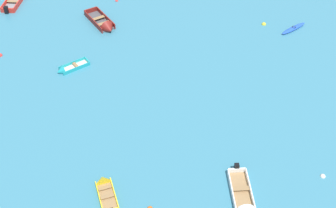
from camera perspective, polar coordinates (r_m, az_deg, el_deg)
rowboat_yellow_back_row_left at (r=28.67m, az=-8.46°, el=-10.84°), size 2.26×2.92×0.95m
rowboat_white_cluster_inner at (r=27.96m, az=10.07°, el=-12.88°), size 2.17×4.16×1.15m
kayak_blue_far_right at (r=43.92m, az=16.40°, el=9.67°), size 2.52×2.81×0.31m
rowboat_turquoise_midfield_right at (r=37.98m, az=-13.37°, el=4.53°), size 2.63×2.75×0.88m
rowboat_maroon_midfield_left at (r=42.93m, az=-8.46°, el=10.38°), size 4.20×4.21×1.34m
mooring_buoy_near_foreground at (r=30.82m, az=19.94°, el=-9.08°), size 0.36×0.36×0.36m
mooring_buoy_between_boats_left at (r=41.63m, az=-21.50°, el=6.02°), size 0.46×0.46×0.46m
mooring_buoy_between_boats_right at (r=47.32m, az=-6.86°, el=13.49°), size 0.33×0.33×0.33m
mooring_buoy_far_field at (r=44.08m, az=12.65°, el=10.32°), size 0.43×0.43×0.43m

